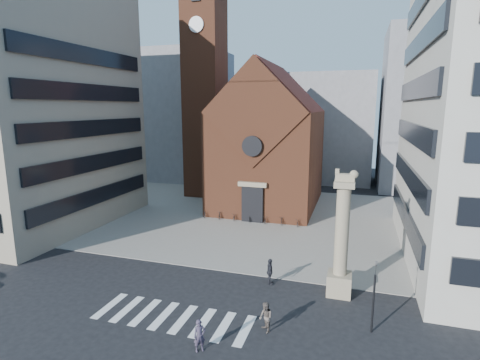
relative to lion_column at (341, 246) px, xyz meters
name	(u,v)px	position (x,y,z in m)	size (l,w,h in m)	color
ground	(187,293)	(-10.01, -3.00, -3.46)	(120.00, 120.00, 0.00)	black
piazza	(257,217)	(-10.01, 16.00, -3.43)	(46.00, 30.00, 0.05)	gray
zebra_crossing	(174,317)	(-9.46, -6.00, -3.45)	(10.20, 3.20, 0.01)	white
church	(270,144)	(-10.01, 22.04, 4.53)	(12.00, 16.65, 18.00)	brown
campanile	(205,84)	(-20.01, 25.00, 12.28)	(5.50, 5.50, 31.20)	brown
building_left	(18,103)	(-34.01, 7.00, 9.54)	(18.00, 20.00, 26.00)	gray
bg_block_left	(180,116)	(-30.01, 37.00, 7.54)	(16.00, 14.00, 22.00)	gray
bg_block_mid	(330,128)	(-4.01, 42.00, 5.54)	(14.00, 12.00, 18.00)	gray
bg_block_right	(438,111)	(11.99, 39.00, 8.54)	(16.00, 14.00, 24.00)	gray
lion_column	(341,246)	(0.00, 0.00, 0.00)	(1.63, 1.60, 8.68)	tan
traffic_light	(374,295)	(1.99, -4.00, -1.17)	(0.13, 0.16, 4.30)	black
pedestrian_0	(200,336)	(-6.65, -8.45, -2.58)	(0.64, 0.42, 1.75)	#3C3347
pedestrian_1	(266,317)	(-3.76, -5.75, -2.58)	(0.86, 0.67, 1.76)	#5D524B
pedestrian_2	(270,272)	(-4.84, 0.00, -2.49)	(1.13, 0.47, 1.93)	#222229
scooter_0	(206,214)	(-15.66, 14.05, -3.00)	(0.54, 1.54, 0.81)	black
scooter_1	(220,214)	(-13.88, 14.05, -2.96)	(0.42, 1.50, 0.90)	black
scooter_2	(235,216)	(-12.10, 14.05, -3.00)	(0.54, 1.54, 0.81)	black
scooter_3	(250,217)	(-10.32, 14.05, -2.96)	(0.42, 1.50, 0.90)	black
scooter_4	(266,219)	(-8.54, 14.05, -3.00)	(0.54, 1.54, 0.81)	black
scooter_5	(281,220)	(-6.76, 14.05, -2.96)	(0.42, 1.50, 0.90)	black
scooter_6	(298,222)	(-4.98, 14.05, -3.00)	(0.54, 1.54, 0.81)	black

